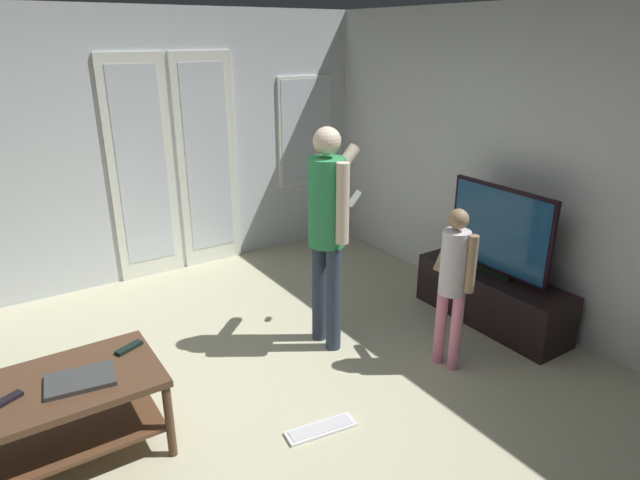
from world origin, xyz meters
TOP-DOWN VIEW (x-y plane):
  - ground_plane at (0.00, 0.00)m, footprint 5.45×5.44m
  - wall_back_with_doors at (0.10, 2.69)m, footprint 5.45×0.09m
  - wall_right_plain at (2.69, 0.00)m, footprint 0.06×5.44m
  - coffee_table at (-0.83, 0.37)m, footprint 0.98×0.64m
  - tv_stand at (2.38, 0.14)m, footprint 0.43×1.32m
  - flat_screen_tv at (2.38, 0.15)m, footprint 0.08×0.95m
  - person_adult at (1.05, 0.61)m, footprint 0.59×0.47m
  - person_child at (1.60, -0.12)m, footprint 0.36×0.37m
  - loose_keyboard at (0.44, -0.21)m, footprint 0.45×0.19m
  - laptop_closed at (-0.76, 0.31)m, footprint 0.38×0.28m
  - tv_remote_black at (-0.45, 0.49)m, footprint 0.18×0.11m
  - dvd_remote_slim at (-1.12, 0.33)m, footprint 0.17×0.12m

SIDE VIEW (x-z plane):
  - ground_plane at x=0.00m, z-range -0.02..0.00m
  - loose_keyboard at x=0.44m, z-range 0.00..0.02m
  - tv_stand at x=2.38m, z-range 0.00..0.43m
  - coffee_table at x=-0.83m, z-range 0.12..0.63m
  - tv_remote_black at x=-0.45m, z-range 0.51..0.53m
  - dvd_remote_slim at x=-1.12m, z-range 0.51..0.53m
  - laptop_closed at x=-0.76m, z-range 0.51..0.53m
  - person_child at x=1.60m, z-range 0.12..1.31m
  - flat_screen_tv at x=2.38m, z-range 0.43..1.17m
  - person_adult at x=1.05m, z-range 0.17..1.84m
  - wall_back_with_doors at x=0.10m, z-range -0.03..2.51m
  - wall_right_plain at x=2.69m, z-range 0.00..2.51m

